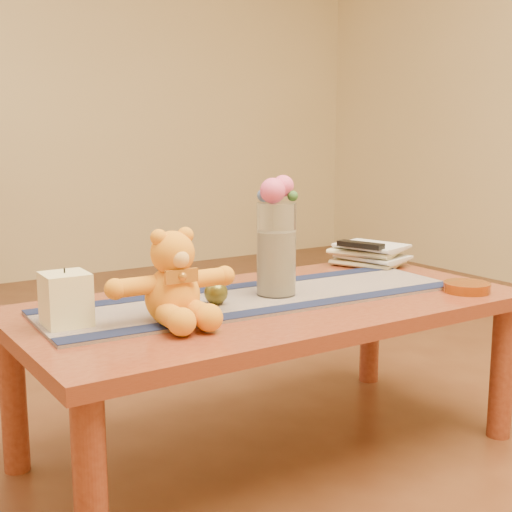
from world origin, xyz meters
TOP-DOWN VIEW (x-y plane):
  - floor at (0.00, 0.00)m, footprint 5.50×5.50m
  - wall_back at (0.00, 2.75)m, footprint 5.50×0.00m
  - coffee_table_top at (0.00, 0.00)m, footprint 1.40×0.70m
  - table_leg_fl at (-0.64, -0.29)m, footprint 0.07×0.07m
  - table_leg_fr at (0.64, -0.29)m, footprint 0.07×0.07m
  - table_leg_bl at (-0.64, 0.29)m, footprint 0.07×0.07m
  - table_leg_br at (0.64, 0.29)m, footprint 0.07×0.07m
  - persian_runner at (-0.03, 0.03)m, footprint 1.22×0.41m
  - runner_border_near at (-0.04, -0.12)m, footprint 1.20×0.12m
  - runner_border_far at (-0.02, 0.17)m, footprint 1.20×0.12m
  - teddy_bear at (-0.33, -0.06)m, footprint 0.32×0.27m
  - pillar_candle at (-0.56, 0.04)m, footprint 0.11×0.11m
  - candle_wick at (-0.56, 0.04)m, footprint 0.00×0.00m
  - glass_vase at (0.03, 0.02)m, footprint 0.11×0.11m
  - potpourri_fill at (0.03, 0.02)m, footprint 0.09×0.09m
  - rose_left at (0.01, 0.01)m, footprint 0.07×0.07m
  - rose_right at (0.06, 0.03)m, footprint 0.06×0.06m
  - blue_flower_back at (0.04, 0.06)m, footprint 0.04×0.04m
  - blue_flower_side at (0.00, 0.04)m, footprint 0.04×0.04m
  - leaf_sprig at (0.07, 0.00)m, footprint 0.03×0.03m
  - bronze_ball at (-0.17, 0.02)m, footprint 0.08×0.08m
  - book_bottom at (0.49, 0.20)m, footprint 0.24×0.27m
  - book_lower at (0.50, 0.20)m, footprint 0.21×0.26m
  - book_upper at (0.49, 0.20)m, footprint 0.24×0.27m
  - book_top at (0.50, 0.20)m, footprint 0.22×0.26m
  - tv_remote at (0.50, 0.19)m, footprint 0.09×0.17m
  - amber_dish at (0.53, -0.23)m, footprint 0.14×0.14m

SIDE VIEW (x-z plane):
  - floor at x=0.00m, z-range 0.00..0.00m
  - table_leg_fl at x=-0.64m, z-range 0.00..0.41m
  - table_leg_fr at x=0.64m, z-range 0.00..0.41m
  - table_leg_bl at x=-0.64m, z-range 0.00..0.41m
  - table_leg_br at x=0.64m, z-range 0.00..0.41m
  - coffee_table_top at x=0.00m, z-range 0.41..0.45m
  - persian_runner at x=-0.03m, z-range 0.45..0.46m
  - runner_border_near at x=-0.04m, z-range 0.46..0.46m
  - runner_border_far at x=-0.02m, z-range 0.46..0.46m
  - book_bottom at x=0.49m, z-range 0.45..0.47m
  - amber_dish at x=0.53m, z-range 0.45..0.48m
  - book_lower at x=0.50m, z-range 0.47..0.49m
  - bronze_ball at x=-0.17m, z-range 0.46..0.52m
  - book_upper at x=0.49m, z-range 0.49..0.51m
  - book_top at x=0.50m, z-range 0.51..0.53m
  - pillar_candle at x=-0.56m, z-range 0.46..0.58m
  - tv_remote at x=0.50m, z-range 0.53..0.54m
  - potpourri_fill at x=0.03m, z-range 0.46..0.64m
  - teddy_bear at x=-0.33m, z-range 0.46..0.67m
  - glass_vase at x=0.03m, z-range 0.46..0.72m
  - candle_wick at x=-0.56m, z-range 0.58..0.60m
  - leaf_sprig at x=0.07m, z-range 0.72..0.75m
  - blue_flower_side at x=0.00m, z-range 0.72..0.76m
  - blue_flower_back at x=0.04m, z-range 0.72..0.77m
  - rose_left at x=0.01m, z-range 0.72..0.79m
  - rose_right at x=0.06m, z-range 0.73..0.79m
  - wall_back at x=0.00m, z-range -1.40..4.10m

